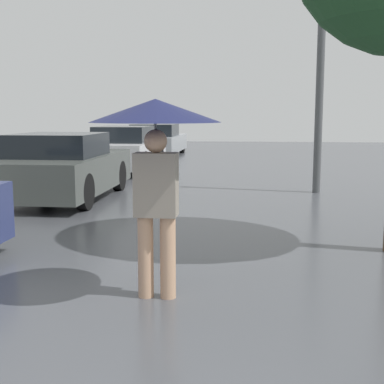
{
  "coord_description": "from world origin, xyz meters",
  "views": [
    {
      "loc": [
        0.49,
        -0.94,
        1.65
      ],
      "look_at": [
        -0.03,
        3.64,
        0.97
      ],
      "focal_mm": 50.0,
      "sensor_mm": 36.0,
      "label": 1
    }
  ],
  "objects_px": {
    "parked_car_second": "(62,168)",
    "street_lamp": "(320,89)",
    "parked_car_third": "(126,150)",
    "parked_car_farthest": "(156,141)",
    "pedestrian": "(156,134)"
  },
  "relations": [
    {
      "from": "parked_car_third",
      "to": "parked_car_farthest",
      "type": "height_order",
      "value": "parked_car_third"
    },
    {
      "from": "parked_car_second",
      "to": "parked_car_third",
      "type": "distance_m",
      "value": 5.01
    },
    {
      "from": "parked_car_third",
      "to": "parked_car_farthest",
      "type": "bearing_deg",
      "value": 91.49
    },
    {
      "from": "pedestrian",
      "to": "street_lamp",
      "type": "bearing_deg",
      "value": 71.92
    },
    {
      "from": "parked_car_second",
      "to": "street_lamp",
      "type": "xyz_separation_m",
      "value": [
        4.98,
        1.36,
        1.52
      ]
    },
    {
      "from": "parked_car_second",
      "to": "parked_car_third",
      "type": "xyz_separation_m",
      "value": [
        0.06,
        5.01,
        0.0
      ]
    },
    {
      "from": "parked_car_farthest",
      "to": "parked_car_second",
      "type": "bearing_deg",
      "value": -89.5
    },
    {
      "from": "parked_car_third",
      "to": "pedestrian",
      "type": "bearing_deg",
      "value": -75.1
    },
    {
      "from": "parked_car_second",
      "to": "street_lamp",
      "type": "height_order",
      "value": "street_lamp"
    },
    {
      "from": "parked_car_third",
      "to": "street_lamp",
      "type": "xyz_separation_m",
      "value": [
        4.93,
        -3.65,
        1.51
      ]
    },
    {
      "from": "parked_car_farthest",
      "to": "parked_car_third",
      "type": "bearing_deg",
      "value": -88.51
    },
    {
      "from": "parked_car_third",
      "to": "street_lamp",
      "type": "distance_m",
      "value": 6.32
    },
    {
      "from": "parked_car_farthest",
      "to": "street_lamp",
      "type": "relative_size",
      "value": 1.13
    },
    {
      "from": "pedestrian",
      "to": "parked_car_farthest",
      "type": "xyz_separation_m",
      "value": [
        -2.9,
        16.0,
        -0.9
      ]
    },
    {
      "from": "parked_car_second",
      "to": "street_lamp",
      "type": "bearing_deg",
      "value": 15.28
    }
  ]
}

